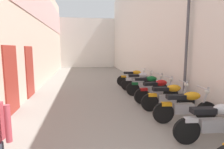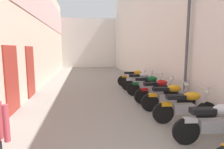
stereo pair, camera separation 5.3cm
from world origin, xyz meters
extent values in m
plane|color=gray|center=(0.00, 8.30, 0.00)|extent=(36.59, 36.59, 0.00)
cube|color=beige|center=(-3.24, 10.30, 3.27)|extent=(0.40, 20.59, 6.55)
cube|color=#9E2D23|center=(-3.02, 5.60, 1.10)|extent=(0.06, 1.10, 2.20)
cube|color=#9E2D23|center=(-3.02, 7.80, 1.10)|extent=(0.06, 1.10, 2.20)
cube|color=#DBA39E|center=(-3.03, 10.30, 4.71)|extent=(0.04, 20.59, 2.10)
cube|color=beige|center=(3.24, 10.30, 3.64)|extent=(0.40, 20.59, 7.27)
cube|color=silver|center=(0.00, 21.59, 2.75)|extent=(9.07, 2.00, 5.50)
cylinder|color=black|center=(1.46, 2.78, 0.30)|extent=(0.60, 0.14, 0.60)
cube|color=#9E9EA3|center=(2.04, 2.73, 0.42)|extent=(0.58, 0.25, 0.28)
ellipsoid|color=#B7B7BC|center=(2.27, 2.71, 0.78)|extent=(0.50, 0.31, 0.24)
cube|color=black|center=(1.81, 2.75, 0.76)|extent=(0.54, 0.27, 0.12)
cube|color=#B7B7BC|center=(1.54, 2.78, 0.56)|extent=(0.29, 0.17, 0.10)
cylinder|color=black|center=(2.71, 3.84, 0.30)|extent=(0.60, 0.14, 0.60)
cylinder|color=black|center=(1.46, 3.96, 0.30)|extent=(0.60, 0.14, 0.60)
cube|color=#9E9EA3|center=(2.04, 3.90, 0.42)|extent=(0.58, 0.25, 0.28)
ellipsoid|color=orange|center=(2.27, 3.88, 0.78)|extent=(0.50, 0.30, 0.24)
cube|color=black|center=(1.81, 3.92, 0.76)|extent=(0.54, 0.27, 0.12)
cylinder|color=#9E9EA3|center=(2.64, 3.85, 0.65)|extent=(0.25, 0.08, 0.77)
cylinder|color=#9E9EA3|center=(2.57, 3.85, 1.00)|extent=(0.09, 0.58, 0.04)
sphere|color=silver|center=(2.69, 3.84, 0.90)|extent=(0.14, 0.14, 0.14)
cube|color=orange|center=(1.54, 3.95, 0.56)|extent=(0.29, 0.17, 0.10)
cylinder|color=black|center=(2.71, 4.89, 0.30)|extent=(0.60, 0.13, 0.60)
cylinder|color=black|center=(1.46, 5.00, 0.30)|extent=(0.60, 0.13, 0.60)
cube|color=#9E9EA3|center=(2.04, 4.95, 0.42)|extent=(0.58, 0.25, 0.28)
ellipsoid|color=orange|center=(2.27, 4.93, 0.78)|extent=(0.50, 0.30, 0.24)
cube|color=black|center=(1.81, 4.97, 0.76)|extent=(0.54, 0.27, 0.12)
cylinder|color=#9E9EA3|center=(2.64, 4.89, 0.65)|extent=(0.25, 0.08, 0.77)
cylinder|color=#9E9EA3|center=(2.57, 4.90, 1.00)|extent=(0.09, 0.58, 0.04)
sphere|color=silver|center=(2.69, 4.89, 0.90)|extent=(0.14, 0.14, 0.14)
cube|color=orange|center=(1.54, 4.99, 0.56)|extent=(0.29, 0.16, 0.10)
cylinder|color=black|center=(2.71, 5.96, 0.30)|extent=(0.60, 0.13, 0.60)
cylinder|color=black|center=(1.46, 5.86, 0.30)|extent=(0.60, 0.13, 0.60)
cube|color=#9E9EA3|center=(2.04, 5.90, 0.42)|extent=(0.57, 0.24, 0.28)
ellipsoid|color=#AD1414|center=(2.27, 5.92, 0.78)|extent=(0.50, 0.30, 0.24)
cube|color=black|center=(1.81, 5.88, 0.76)|extent=(0.54, 0.26, 0.12)
cylinder|color=#9E9EA3|center=(2.64, 5.95, 0.65)|extent=(0.25, 0.08, 0.77)
cylinder|color=#9E9EA3|center=(2.57, 5.94, 1.00)|extent=(0.08, 0.58, 0.04)
sphere|color=silver|center=(2.69, 5.95, 0.90)|extent=(0.14, 0.14, 0.14)
cube|color=#AD1414|center=(1.54, 5.86, 0.56)|extent=(0.29, 0.16, 0.10)
cylinder|color=black|center=(2.70, 6.87, 0.30)|extent=(0.60, 0.18, 0.60)
cylinder|color=black|center=(1.47, 7.08, 0.30)|extent=(0.60, 0.18, 0.60)
cube|color=#9E9EA3|center=(2.04, 6.98, 0.42)|extent=(0.59, 0.29, 0.28)
ellipsoid|color=#0F5123|center=(2.26, 6.95, 0.78)|extent=(0.52, 0.34, 0.24)
cube|color=black|center=(1.81, 7.02, 0.76)|extent=(0.55, 0.30, 0.12)
cylinder|color=#9E9EA3|center=(2.63, 6.89, 0.65)|extent=(0.25, 0.10, 0.77)
cylinder|color=#9E9EA3|center=(2.57, 6.90, 1.00)|extent=(0.13, 0.58, 0.04)
sphere|color=silver|center=(2.68, 6.88, 0.90)|extent=(0.14, 0.14, 0.14)
cube|color=#0F5123|center=(1.55, 7.07, 0.56)|extent=(0.30, 0.18, 0.10)
cylinder|color=black|center=(2.71, 8.04, 0.30)|extent=(0.61, 0.15, 0.60)
cylinder|color=black|center=(1.47, 8.18, 0.30)|extent=(0.61, 0.15, 0.60)
cube|color=#9E9EA3|center=(2.04, 8.11, 0.42)|extent=(0.58, 0.26, 0.28)
ellipsoid|color=#B7B7BC|center=(2.27, 8.09, 0.78)|extent=(0.51, 0.31, 0.24)
cube|color=black|center=(1.81, 8.14, 0.76)|extent=(0.54, 0.28, 0.12)
cylinder|color=#9E9EA3|center=(2.64, 8.05, 0.65)|extent=(0.25, 0.09, 0.77)
cylinder|color=#9E9EA3|center=(2.57, 8.05, 1.00)|extent=(0.10, 0.58, 0.04)
sphere|color=silver|center=(2.69, 8.04, 0.90)|extent=(0.14, 0.14, 0.14)
cube|color=#B7B7BC|center=(1.55, 8.17, 0.56)|extent=(0.29, 0.17, 0.10)
cylinder|color=black|center=(2.70, 9.08, 0.30)|extent=(0.61, 0.17, 0.60)
cylinder|color=black|center=(1.47, 9.28, 0.30)|extent=(0.61, 0.17, 0.60)
cube|color=#9E9EA3|center=(2.04, 9.19, 0.42)|extent=(0.58, 0.29, 0.28)
ellipsoid|color=orange|center=(2.26, 9.15, 0.78)|extent=(0.52, 0.33, 0.24)
cube|color=black|center=(1.81, 9.23, 0.76)|extent=(0.55, 0.30, 0.12)
cylinder|color=#9E9EA3|center=(2.63, 9.09, 0.65)|extent=(0.25, 0.10, 0.77)
cylinder|color=#9E9EA3|center=(2.57, 9.10, 1.00)|extent=(0.13, 0.58, 0.04)
sphere|color=silver|center=(2.68, 9.08, 0.90)|extent=(0.14, 0.14, 0.14)
cube|color=orange|center=(1.55, 9.27, 0.56)|extent=(0.30, 0.18, 0.10)
cylinder|color=#B23D47|center=(-1.77, 1.83, 1.09)|extent=(0.08, 0.08, 0.52)
cylinder|color=#47474C|center=(2.89, 5.32, 2.20)|extent=(0.10, 0.10, 4.39)
camera|label=1|loc=(-0.78, -0.75, 2.09)|focal=29.75mm
camera|label=2|loc=(-0.73, -0.76, 2.09)|focal=29.75mm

